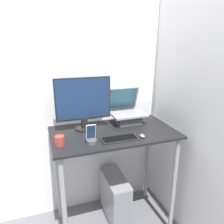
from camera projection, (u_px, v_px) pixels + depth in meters
The scene contains 10 objects.
wall_back at pixel (101, 89), 2.17m from camera, with size 6.00×0.05×2.60m.
wall_side_right at pixel (201, 100), 1.73m from camera, with size 0.05×6.00×2.60m.
desk at pixel (114, 149), 1.96m from camera, with size 1.08×0.62×1.00m.
laptop at pixel (127, 114), 2.11m from camera, with size 0.32×0.32×0.32m.
monitor at pixel (84, 104), 1.88m from camera, with size 0.48×0.16×0.47m.
keyboard at pixel (120, 139), 1.74m from camera, with size 0.30×0.12×0.02m.
mouse at pixel (142, 136), 1.78m from camera, with size 0.04×0.06×0.03m.
cell_phone at pixel (91, 138), 1.67m from camera, with size 0.08×0.08×0.15m.
computer_tower at pixel (115, 197), 2.23m from camera, with size 0.19×0.46×0.46m.
mug at pixel (60, 141), 1.63m from camera, with size 0.07×0.07×0.08m.
Camera 1 is at (-0.59, -1.36, 1.74)m, focal length 35.00 mm.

